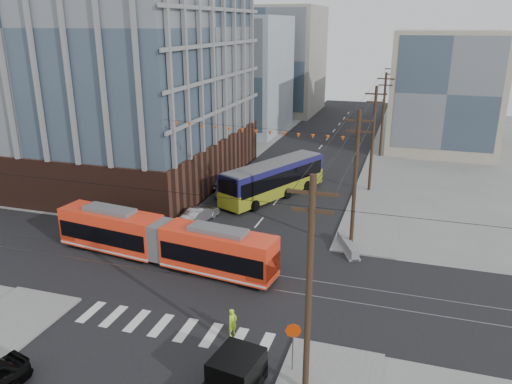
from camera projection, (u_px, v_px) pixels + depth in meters
The scene contains 16 objects.
ground at pixel (194, 302), 31.85m from camera, with size 160.00×160.00×0.00m, color slate.
office_building at pixel (91, 48), 54.29m from camera, with size 30.00×25.00×28.60m, color #381E16.
bg_bldg_nw_near at pixel (228, 74), 80.76m from camera, with size 18.00×16.00×18.00m, color #8C99A5.
bg_bldg_ne_near at pixel (444, 92), 68.07m from camera, with size 14.00×14.00×16.00m, color gray.
bg_bldg_nw_far at pixel (278, 60), 97.65m from camera, with size 16.00×18.00×20.00m, color gray.
bg_bldg_ne_far at pixel (451, 84), 85.89m from camera, with size 16.00×16.00×14.00m, color #8C99A5.
utility_pole_near at pixel (309, 292), 22.25m from camera, with size 0.30×0.30×11.00m, color black.
utility_pole_far at pixel (390, 100), 78.24m from camera, with size 0.30×0.30×11.00m, color black.
streetcar at pixel (162, 241), 36.68m from camera, with size 17.76×2.50×3.42m, color #F73719, non-canonical shape.
city_bus at pixel (274, 179), 50.60m from camera, with size 2.85×13.13×3.72m, color #17154D, non-canonical shape.
parked_car_silver at pixel (200, 214), 44.67m from camera, with size 1.43×4.11×1.35m, color #9B9C9F.
parked_car_white at pixel (231, 188), 51.64m from camera, with size 1.85×4.54×1.32m, color #BFB5B3.
parked_car_grey at pixel (233, 182), 53.59m from camera, with size 2.32×5.03×1.40m, color #5A5C62.
pedestrian at pixel (233, 322), 28.21m from camera, with size 0.61×0.40×1.66m, color #AEE523.
stop_sign at pixel (293, 350), 25.07m from camera, with size 0.81×0.81×2.65m, color #BB2E03, non-canonical shape.
jersey_barrier at pixel (348, 246), 38.99m from camera, with size 0.90×4.00×0.80m, color slate.
Camera 1 is at (12.15, -25.42, 16.90)m, focal length 35.00 mm.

